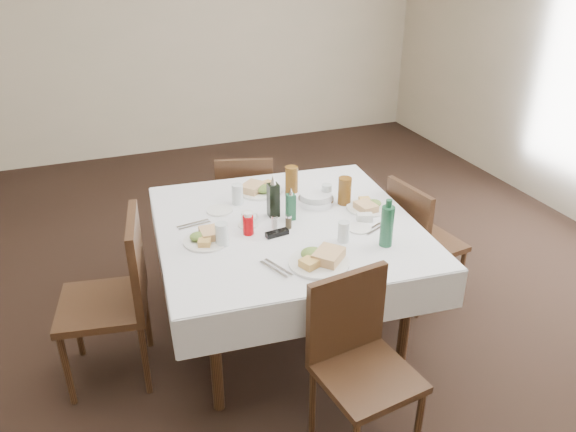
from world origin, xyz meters
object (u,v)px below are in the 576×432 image
at_px(water_n, 237,194).
at_px(water_w, 222,234).
at_px(dining_table, 287,234).
at_px(chair_east, 417,236).
at_px(oil_cruet_dark, 273,199).
at_px(ketchup_bottle, 248,224).
at_px(bread_basket, 316,199).
at_px(chair_north, 245,201).
at_px(water_e, 327,193).
at_px(coffee_mug, 248,219).
at_px(chair_south, 357,353).
at_px(chair_west, 119,290).
at_px(green_bottle, 387,225).
at_px(water_s, 344,232).
at_px(oil_cruet_green, 291,206).

distance_m(water_n, water_w, 0.51).
bearing_deg(dining_table, water_w, -164.53).
height_order(chair_east, oil_cruet_dark, oil_cruet_dark).
bearing_deg(oil_cruet_dark, water_n, 122.95).
bearing_deg(ketchup_bottle, bread_basket, 23.59).
bearing_deg(chair_north, water_e, -67.24).
height_order(ketchup_bottle, coffee_mug, ketchup_bottle).
height_order(chair_south, chair_west, chair_west).
distance_m(chair_east, water_w, 1.36).
height_order(dining_table, chair_west, chair_west).
bearing_deg(chair_south, ketchup_bottle, 107.64).
bearing_deg(green_bottle, coffee_mug, 142.62).
bearing_deg(water_s, dining_table, 124.58).
bearing_deg(water_e, chair_north, 112.76).
bearing_deg(bread_basket, dining_table, -145.86).
height_order(chair_west, green_bottle, green_bottle).
bearing_deg(coffee_mug, oil_cruet_dark, 20.29).
bearing_deg(water_w, green_bottle, -20.81).
height_order(chair_north, bread_basket, chair_north).
distance_m(dining_table, water_n, 0.42).
distance_m(chair_west, water_w, 0.63).
distance_m(dining_table, water_e, 0.40).
relative_size(chair_west, bread_basket, 4.44).
xyz_separation_m(chair_west, bread_basket, (1.22, 0.20, 0.24)).
distance_m(chair_west, water_e, 1.34).
distance_m(oil_cruet_green, coffee_mug, 0.26).
bearing_deg(oil_cruet_green, coffee_mug, 177.03).
relative_size(chair_west, green_bottle, 3.65).
xyz_separation_m(water_e, ketchup_bottle, (-0.57, -0.22, 0.00)).
distance_m(water_s, water_w, 0.65).
relative_size(chair_west, water_n, 7.67).
xyz_separation_m(dining_table, oil_cruet_green, (0.04, 0.04, 0.16)).
relative_size(water_e, coffee_mug, 0.90).
relative_size(chair_east, water_n, 6.83).
height_order(dining_table, chair_east, chair_east).
distance_m(chair_south, chair_west, 1.30).
height_order(chair_north, chair_south, chair_south).
height_order(chair_west, water_n, chair_west).
bearing_deg(water_s, ketchup_bottle, 150.22).
relative_size(oil_cruet_dark, ketchup_bottle, 2.00).
bearing_deg(water_w, bread_basket, 23.31).
bearing_deg(ketchup_bottle, water_e, 21.26).
xyz_separation_m(bread_basket, oil_cruet_green, (-0.22, -0.14, 0.05)).
xyz_separation_m(oil_cruet_green, coffee_mug, (-0.25, 0.01, -0.05)).
distance_m(chair_west, water_n, 0.90).
xyz_separation_m(chair_south, oil_cruet_green, (0.02, 0.91, 0.34)).
relative_size(chair_south, water_e, 7.80).
distance_m(water_w, bread_basket, 0.72).
bearing_deg(chair_west, chair_south, -40.79).
distance_m(oil_cruet_dark, oil_cruet_green, 0.11).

